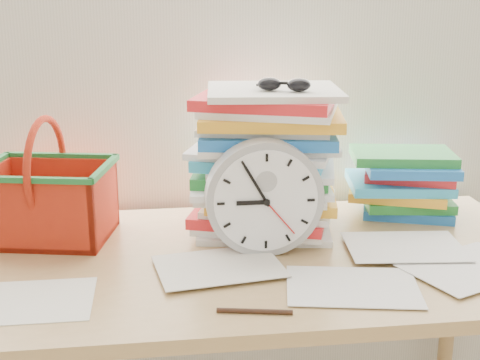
{
  "coord_description": "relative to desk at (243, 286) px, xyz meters",
  "views": [
    {
      "loc": [
        -0.19,
        0.23,
        1.34
      ],
      "look_at": [
        -0.01,
        1.6,
        0.93
      ],
      "focal_mm": 50.0,
      "sensor_mm": 36.0,
      "label": 1
    }
  ],
  "objects": [
    {
      "name": "basket",
      "position": [
        -0.44,
        0.17,
        0.22
      ],
      "size": [
        0.33,
        0.28,
        0.29
      ],
      "primitive_type": null,
      "rotation": [
        0.0,
        0.0,
        -0.21
      ],
      "color": "red",
      "rests_on": "desk"
    },
    {
      "name": "sunglasses",
      "position": [
        0.11,
        0.11,
        0.44
      ],
      "size": [
        0.17,
        0.16,
        0.03
      ],
      "primitive_type": null,
      "rotation": [
        0.0,
        0.0,
        -0.34
      ],
      "color": "black",
      "rests_on": "paper_stack"
    },
    {
      "name": "scattered_papers",
      "position": [
        0.0,
        0.0,
        0.08
      ],
      "size": [
        1.26,
        0.42,
        0.02
      ],
      "primitive_type": null,
      "color": "white",
      "rests_on": "desk"
    },
    {
      "name": "clock",
      "position": [
        0.05,
        0.01,
        0.21
      ],
      "size": [
        0.26,
        0.05,
        0.26
      ],
      "primitive_type": "cylinder",
      "rotation": [
        1.57,
        0.0,
        0.0
      ],
      "color": "#A0A0A0",
      "rests_on": "desk"
    },
    {
      "name": "paper_stack",
      "position": [
        0.08,
        0.16,
        0.25
      ],
      "size": [
        0.4,
        0.36,
        0.35
      ],
      "primitive_type": null,
      "rotation": [
        0.0,
        0.0,
        -0.22
      ],
      "color": "white",
      "rests_on": "desk"
    },
    {
      "name": "pen",
      "position": [
        -0.02,
        -0.27,
        0.08
      ],
      "size": [
        0.14,
        0.04,
        0.01
      ],
      "primitive_type": "cylinder",
      "rotation": [
        0.0,
        1.57,
        -0.19
      ],
      "color": "black",
      "rests_on": "desk"
    },
    {
      "name": "desk",
      "position": [
        0.0,
        0.0,
        0.0
      ],
      "size": [
        1.4,
        0.7,
        0.75
      ],
      "color": "tan",
      "rests_on": "ground"
    },
    {
      "name": "book_stack",
      "position": [
        0.46,
        0.23,
        0.16
      ],
      "size": [
        0.32,
        0.27,
        0.17
      ],
      "primitive_type": null,
      "rotation": [
        0.0,
        0.0,
        -0.22
      ],
      "color": "white",
      "rests_on": "desk"
    }
  ]
}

